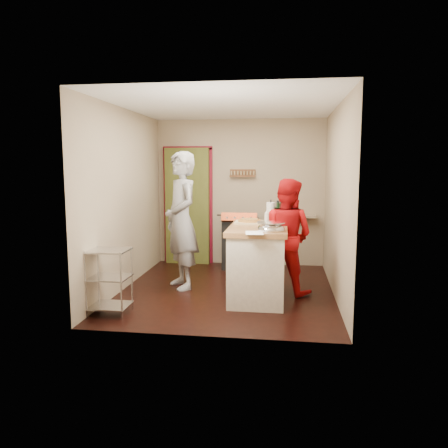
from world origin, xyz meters
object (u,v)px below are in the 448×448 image
(island, at_px, (258,260))
(person_red, at_px, (286,236))
(stove, at_px, (241,242))
(person_stripe, at_px, (181,221))
(wire_shelving, at_px, (109,278))

(island, bearing_deg, person_red, 40.04)
(stove, height_order, person_stripe, person_stripe)
(person_red, bearing_deg, wire_shelving, 57.29)
(island, height_order, person_stripe, person_stripe)
(person_stripe, height_order, person_red, person_stripe)
(wire_shelving, bearing_deg, person_stripe, 64.33)
(island, bearing_deg, wire_shelving, -152.60)
(wire_shelving, relative_size, person_stripe, 0.40)
(wire_shelving, xyz_separation_m, person_red, (2.11, 1.21, 0.37))
(stove, height_order, person_red, person_red)
(stove, distance_m, island, 1.77)
(wire_shelving, bearing_deg, person_red, 29.90)
(wire_shelving, distance_m, person_stripe, 1.49)
(person_stripe, xyz_separation_m, person_red, (1.51, -0.04, -0.19))
(stove, xyz_separation_m, person_stripe, (-0.73, -1.37, 0.54))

